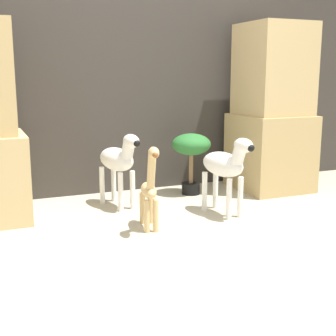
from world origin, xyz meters
name	(u,v)px	position (x,y,z in m)	size (l,w,h in m)	color
ground_plane	(189,235)	(0.00, 0.00, 0.00)	(14.00, 14.00, 0.00)	#B2A88E
wall_back	(125,70)	(0.00, 1.39, 1.10)	(6.40, 0.08, 2.20)	#38332D
rock_pillar_right	(272,113)	(1.25, 0.91, 0.71)	(0.62, 0.65, 1.51)	tan
zebra_right	(226,165)	(0.46, 0.33, 0.39)	(0.27, 0.54, 0.62)	white
zebra_left	(119,160)	(-0.23, 0.85, 0.39)	(0.29, 0.54, 0.62)	white
giraffe_figurine	(150,189)	(-0.20, 0.22, 0.29)	(0.16, 0.43, 0.61)	tan
potted_palm_front	(191,149)	(0.48, 1.00, 0.41)	(0.35, 0.35, 0.55)	black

